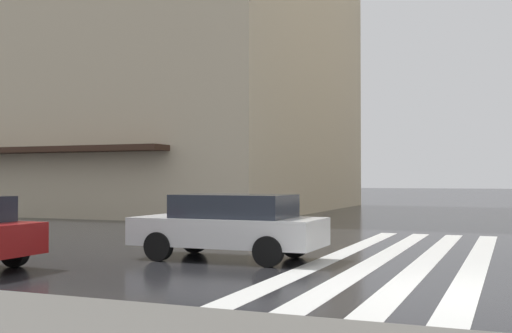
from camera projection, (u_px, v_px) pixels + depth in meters
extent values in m
plane|color=black|center=(467.00, 295.00, 9.62)|extent=(220.00, 220.00, 0.00)
cube|color=silver|center=(477.00, 262.00, 13.35)|extent=(13.00, 0.50, 0.01)
cube|color=silver|center=(428.00, 260.00, 13.72)|extent=(13.00, 0.50, 0.01)
cube|color=silver|center=(381.00, 258.00, 14.10)|extent=(13.00, 0.50, 0.01)
cube|color=silver|center=(337.00, 256.00, 14.47)|extent=(13.00, 0.50, 0.01)
cube|color=beige|center=(133.00, 62.00, 37.98)|extent=(19.35, 23.13, 17.45)
cube|color=#382319|center=(4.00, 151.00, 28.35)|extent=(1.20, 16.19, 0.24)
cube|color=silver|center=(228.00, 231.00, 13.86)|extent=(1.75, 4.10, 0.60)
cube|color=#232833|center=(234.00, 206.00, 13.82)|extent=(1.54, 2.46, 0.50)
cylinder|color=black|center=(158.00, 246.00, 13.56)|extent=(0.20, 0.62, 0.62)
cylinder|color=black|center=(195.00, 240.00, 15.09)|extent=(0.20, 0.62, 0.62)
cylinder|color=black|center=(268.00, 251.00, 12.62)|extent=(0.20, 0.62, 0.62)
cylinder|color=black|center=(295.00, 244.00, 14.15)|extent=(0.20, 0.62, 0.62)
cylinder|color=black|center=(15.00, 251.00, 12.67)|extent=(0.20, 0.62, 0.62)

